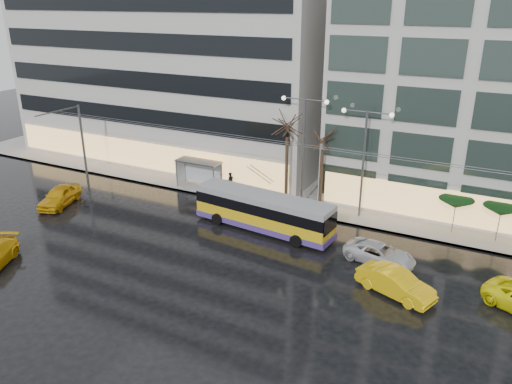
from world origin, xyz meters
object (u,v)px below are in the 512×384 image
Objects in this scene: trolleybus at (263,213)px; taxi_a at (60,196)px; bus_shelter at (196,167)px; street_lamp_near at (303,137)px.

trolleybus is 17.83m from taxi_a.
bus_shelter is 11.14m from street_lamp_near.
bus_shelter is at bearing 30.84° from taxi_a.
taxi_a is at bearing -131.48° from bus_shelter.
bus_shelter is (-9.54, 5.41, 0.57)m from trolleybus.
street_lamp_near is (10.38, 0.11, 4.03)m from bus_shelter.
taxi_a is (-18.31, -9.08, -5.18)m from street_lamp_near.
bus_shelter is at bearing 150.45° from trolleybus.
street_lamp_near is at bearing 81.36° from trolleybus.
bus_shelter is 0.47× the size of street_lamp_near.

